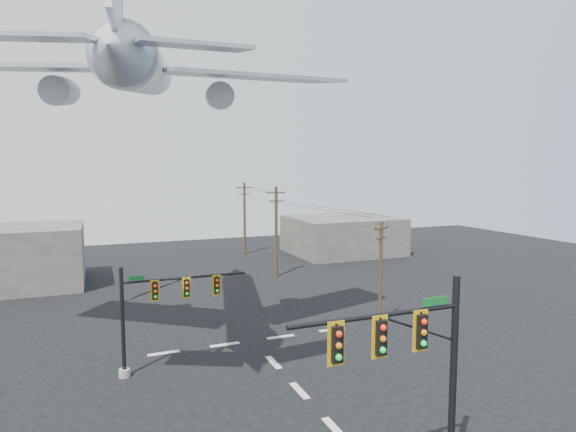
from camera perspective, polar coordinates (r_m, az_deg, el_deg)
name	(u,v)px	position (r m, az deg, el deg)	size (l,w,h in m)	color
ground	(334,428)	(23.92, 5.53, -23.77)	(120.00, 120.00, 0.00)	black
lane_markings	(290,380)	(28.23, 0.25, -18.89)	(14.00, 21.20, 0.01)	beige
signal_mast_near	(418,373)	(18.82, 15.11, -17.52)	(7.13, 0.86, 7.82)	gray
signal_mast_far	(156,311)	(28.99, -15.32, -10.81)	(7.44, 0.69, 6.30)	gray
utility_pole_a	(380,272)	(36.36, 10.91, -6.53)	(1.49, 0.70, 7.87)	#4C3620
utility_pole_b	(276,230)	(51.82, -1.41, -1.66)	(1.97, 0.44, 9.78)	#4C3620
utility_pole_c	(245,217)	(65.62, -5.17, -0.12)	(1.99, 0.53, 9.80)	#4C3620
power_lines	(288,199)	(49.85, -0.02, 2.04)	(2.97, 32.71, 0.92)	black
airliner	(142,70)	(32.68, -16.94, 16.25)	(26.21, 27.92, 7.34)	#B5BBC2
building_right	(343,235)	(67.12, 6.49, -2.26)	(14.00, 12.00, 5.00)	slate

